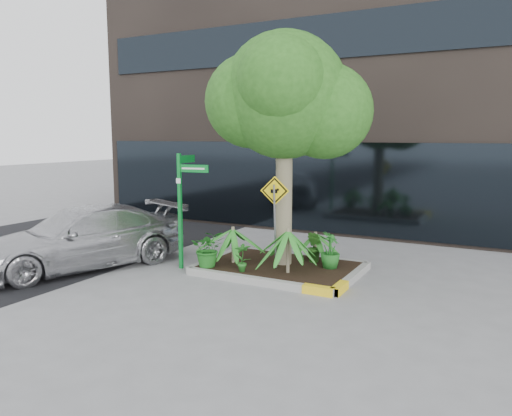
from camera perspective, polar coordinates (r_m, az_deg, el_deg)
The scene contains 14 objects.
ground at distance 10.62m, azimuth 1.06°, elevation -7.50°, with size 80.00×80.00×0.00m, color gray.
asphalt_road at distance 14.66m, azimuth -22.30°, elevation -3.69°, with size 7.00×80.00×0.01m, color black.
planter at distance 10.74m, azimuth 2.84°, elevation -6.77°, with size 3.35×2.36×0.15m.
tree at distance 10.57m, azimuth 3.34°, elevation 12.69°, with size 3.38×3.00×5.07m.
palm_front at distance 9.97m, azimuth 3.69°, elevation -2.59°, with size 1.04×1.04×1.15m.
palm_left at distance 10.79m, azimuth -2.65°, elevation -2.42°, with size 0.89×0.89×0.99m.
palm_back at distance 11.14m, azimuth 6.81°, elevation -2.95°, with size 0.70×0.70×0.78m.
parked_car at distance 11.61m, azimuth -19.33°, elevation -3.22°, with size 1.87×4.60×1.33m, color #B4B4B9.
shrub_a at distance 10.54m, azimuth -5.45°, elevation -4.62°, with size 0.70×0.70×0.78m, color #1D631C.
shrub_b at distance 10.52m, azimuth 8.47°, elevation -4.78°, with size 0.42×0.42×0.76m, color #1E661F.
shrub_c at distance 10.15m, azimuth -1.55°, elevation -5.61°, with size 0.32×0.32×0.60m, color #256F22.
shrub_d at distance 10.92m, azimuth 6.73°, elevation -4.44°, with size 0.38×0.38×0.69m, color #275D1B.
street_sign_post at distance 10.88m, azimuth -8.35°, elevation 1.15°, with size 0.78×0.74×2.51m.
cattle_sign at distance 10.11m, azimuth 2.17°, elevation 0.13°, with size 0.58×0.28×1.93m.
Camera 1 is at (4.60, -9.13, 2.89)m, focal length 35.00 mm.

